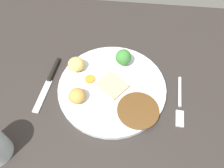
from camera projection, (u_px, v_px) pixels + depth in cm
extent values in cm
cube|color=#2B2623|center=(115.00, 99.00, 62.94)|extent=(120.00, 84.00, 3.60)
cylinder|color=white|center=(112.00, 87.00, 62.08)|extent=(29.64, 29.64, 1.40)
cylinder|color=#563819|center=(138.00, 110.00, 57.11)|extent=(10.83, 10.83, 0.30)
cube|color=tan|center=(112.00, 85.00, 61.18)|extent=(9.59, 9.40, 0.80)
ellipsoid|color=#BC8C42|center=(77.00, 96.00, 57.61)|extent=(6.20, 6.22, 3.60)
ellipsoid|color=#D8B260|center=(76.00, 64.00, 63.30)|extent=(5.94, 5.79, 4.01)
cylinder|color=orange|center=(90.00, 79.00, 62.48)|extent=(2.78, 2.78, 0.60)
cylinder|color=#8CB766|center=(123.00, 62.00, 65.52)|extent=(1.75, 1.75, 1.29)
sphere|color=#387A33|center=(123.00, 57.00, 63.68)|extent=(4.54, 4.54, 4.54)
cylinder|color=silver|center=(180.00, 91.00, 61.63)|extent=(1.49, 9.54, 0.90)
cube|color=silver|center=(180.00, 119.00, 57.13)|extent=(2.28, 4.62, 0.60)
cylinder|color=black|center=(54.00, 70.00, 65.80)|extent=(2.01, 8.58, 1.20)
cube|color=silver|center=(43.00, 96.00, 61.11)|extent=(2.69, 10.61, 0.40)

